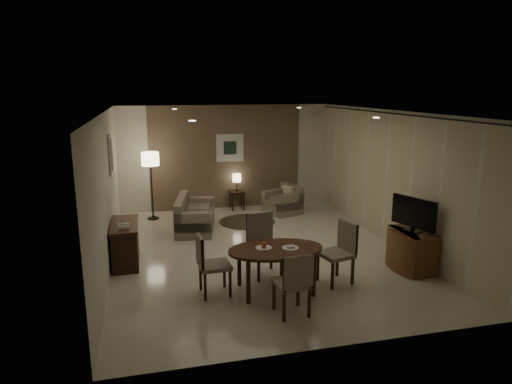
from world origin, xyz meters
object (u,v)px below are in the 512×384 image
object	(u,v)px
chair_far	(265,246)
tv_cabinet	(412,250)
console_desk	(126,243)
chair_left	(215,265)
floor_lamp	(152,186)
chair_near	(292,282)
sofa	(195,213)
side_table	(237,200)
dining_table	(276,270)
chair_right	(336,253)
armchair	(282,200)

from	to	relation	value
chair_far	tv_cabinet	bearing A→B (deg)	-17.10
console_desk	chair_left	size ratio (longest dim) A/B	1.25
chair_left	floor_lamp	xyz separation A→B (m)	(-0.84, 4.47, 0.34)
tv_cabinet	chair_near	world-z (taller)	chair_near
sofa	side_table	world-z (taller)	sofa
dining_table	sofa	world-z (taller)	sofa
floor_lamp	chair_far	bearing A→B (deg)	-65.74
console_desk	chair_near	distance (m)	3.45
chair_right	sofa	world-z (taller)	chair_right
chair_far	chair_right	world-z (taller)	chair_far
chair_near	armchair	xyz separation A→B (m)	(1.43, 5.10, -0.11)
tv_cabinet	chair_far	bearing A→B (deg)	171.80
tv_cabinet	chair_far	world-z (taller)	chair_far
side_table	tv_cabinet	bearing A→B (deg)	-65.46
chair_left	floor_lamp	size ratio (longest dim) A/B	0.59
chair_left	floor_lamp	world-z (taller)	floor_lamp
armchair	chair_near	bearing A→B (deg)	-34.84
dining_table	chair_right	distance (m)	1.05
sofa	armchair	xyz separation A→B (m)	(2.30, 0.83, -0.01)
chair_left	sofa	size ratio (longest dim) A/B	0.61
chair_near	chair_left	world-z (taller)	chair_left
chair_near	floor_lamp	world-z (taller)	floor_lamp
console_desk	chair_right	size ratio (longest dim) A/B	1.19
tv_cabinet	sofa	size ratio (longest dim) A/B	0.57
dining_table	side_table	size ratio (longest dim) A/B	3.09
tv_cabinet	dining_table	world-z (taller)	same
console_desk	side_table	bearing A→B (deg)	50.06
floor_lamp	chair_left	bearing A→B (deg)	-79.41
chair_right	armchair	world-z (taller)	chair_right
sofa	chair_right	bearing A→B (deg)	-140.28
chair_right	chair_far	bearing A→B (deg)	-133.13
chair_far	chair_right	size ratio (longest dim) A/B	1.04
chair_right	side_table	size ratio (longest dim) A/B	2.08
chair_near	chair_left	xyz separation A→B (m)	(-0.95, 0.89, 0.01)
tv_cabinet	sofa	distance (m)	4.71
chair_far	side_table	size ratio (longest dim) A/B	2.16
console_desk	dining_table	size ratio (longest dim) A/B	0.80
chair_near	dining_table	bearing A→B (deg)	-94.62
armchair	floor_lamp	bearing A→B (deg)	-113.80
tv_cabinet	chair_near	size ratio (longest dim) A/B	0.96
floor_lamp	chair_near	bearing A→B (deg)	-71.57
dining_table	chair_right	size ratio (longest dim) A/B	1.49
chair_far	side_table	xyz separation A→B (m)	(0.40, 4.38, -0.28)
chair_near	side_table	world-z (taller)	chair_near
chair_right	side_table	world-z (taller)	chair_right
chair_near	armchair	distance (m)	5.30
chair_left	armchair	distance (m)	4.84
console_desk	chair_far	bearing A→B (deg)	-25.95
chair_left	chair_far	bearing A→B (deg)	-64.08
side_table	chair_far	bearing A→B (deg)	-95.20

